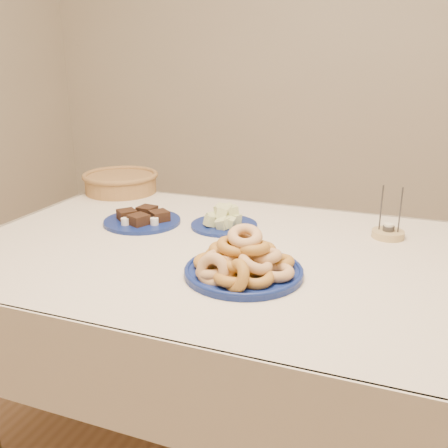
{
  "coord_description": "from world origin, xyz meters",
  "views": [
    {
      "loc": [
        0.51,
        -1.38,
        1.32
      ],
      "look_at": [
        0.0,
        -0.05,
        0.85
      ],
      "focal_mm": 40.0,
      "sensor_mm": 36.0,
      "label": 1
    }
  ],
  "objects_px": {
    "dining_table": "(230,280)",
    "brownie_plate": "(142,219)",
    "candle_holder": "(388,233)",
    "donut_platter": "(243,263)",
    "wicker_basket": "(121,182)",
    "melon_plate": "(224,220)"
  },
  "relations": [
    {
      "from": "melon_plate",
      "to": "wicker_basket",
      "type": "bearing_deg",
      "value": 154.33
    },
    {
      "from": "donut_platter",
      "to": "brownie_plate",
      "type": "bearing_deg",
      "value": 147.88
    },
    {
      "from": "dining_table",
      "to": "melon_plate",
      "type": "distance_m",
      "value": 0.26
    },
    {
      "from": "dining_table",
      "to": "candle_holder",
      "type": "bearing_deg",
      "value": 32.51
    },
    {
      "from": "donut_platter",
      "to": "brownie_plate",
      "type": "xyz_separation_m",
      "value": [
        -0.49,
        0.31,
        -0.02
      ]
    },
    {
      "from": "donut_platter",
      "to": "wicker_basket",
      "type": "xyz_separation_m",
      "value": [
        -0.81,
        0.67,
        0.01
      ]
    },
    {
      "from": "brownie_plate",
      "to": "candle_holder",
      "type": "relative_size",
      "value": 2.0
    },
    {
      "from": "dining_table",
      "to": "brownie_plate",
      "type": "relative_size",
      "value": 4.82
    },
    {
      "from": "dining_table",
      "to": "wicker_basket",
      "type": "height_order",
      "value": "wicker_basket"
    },
    {
      "from": "dining_table",
      "to": "candle_holder",
      "type": "xyz_separation_m",
      "value": [
        0.46,
        0.29,
        0.12
      ]
    },
    {
      "from": "wicker_basket",
      "to": "candle_holder",
      "type": "relative_size",
      "value": 2.46
    },
    {
      "from": "brownie_plate",
      "to": "candle_holder",
      "type": "height_order",
      "value": "candle_holder"
    },
    {
      "from": "donut_platter",
      "to": "melon_plate",
      "type": "relative_size",
      "value": 1.74
    },
    {
      "from": "donut_platter",
      "to": "candle_holder",
      "type": "distance_m",
      "value": 0.59
    },
    {
      "from": "candle_holder",
      "to": "dining_table",
      "type": "bearing_deg",
      "value": -147.49
    },
    {
      "from": "brownie_plate",
      "to": "wicker_basket",
      "type": "bearing_deg",
      "value": 131.19
    },
    {
      "from": "melon_plate",
      "to": "wicker_basket",
      "type": "xyz_separation_m",
      "value": [
        -0.61,
        0.29,
        0.02
      ]
    },
    {
      "from": "brownie_plate",
      "to": "wicker_basket",
      "type": "distance_m",
      "value": 0.48
    },
    {
      "from": "melon_plate",
      "to": "candle_holder",
      "type": "distance_m",
      "value": 0.56
    },
    {
      "from": "dining_table",
      "to": "brownie_plate",
      "type": "bearing_deg",
      "value": 161.26
    },
    {
      "from": "dining_table",
      "to": "donut_platter",
      "type": "distance_m",
      "value": 0.25
    },
    {
      "from": "dining_table",
      "to": "brownie_plate",
      "type": "distance_m",
      "value": 0.43
    }
  ]
}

